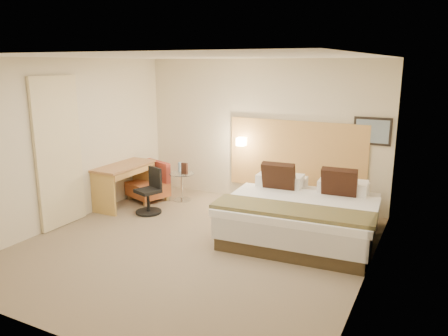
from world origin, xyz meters
The scene contains 19 objects.
floor centered at (0.00, 0.00, -0.01)m, with size 4.80×5.00×0.02m, color #7F6D55.
ceiling centered at (0.00, 0.00, 2.71)m, with size 4.80×5.00×0.02m, color white.
wall_back centered at (0.00, 2.51, 1.35)m, with size 4.80×0.02×2.70m, color beige.
wall_front centered at (0.00, -2.51, 1.35)m, with size 4.80×0.02×2.70m, color beige.
wall_left centered at (-2.41, 0.00, 1.35)m, with size 0.02×5.00×2.70m, color beige.
wall_right centered at (2.41, 0.00, 1.35)m, with size 0.02×5.00×2.70m, color beige.
headboard_panel centered at (0.70, 2.47, 0.95)m, with size 2.60×0.04×1.30m, color tan.
art_frame centered at (2.02, 2.48, 1.50)m, with size 0.62×0.03×0.47m, color black.
art_canvas centered at (2.02, 2.46, 1.50)m, with size 0.54×0.01×0.39m, color gray.
lamp_arm centered at (-0.35, 2.42, 1.15)m, with size 0.02×0.02×0.12m, color white.
lamp_shade centered at (-0.35, 2.36, 1.15)m, with size 0.15×0.15×0.15m, color #FFEDC6.
curtain centered at (-2.36, -0.25, 1.22)m, with size 0.06×0.90×2.42m, color beige.
bottle_a centered at (-1.42, 1.82, 0.65)m, with size 0.06×0.06×0.20m, color #83ACCB.
menu_folder centered at (-1.25, 1.73, 0.66)m, with size 0.13×0.05×0.22m, color #381F17.
bed centered at (1.29, 1.09, 0.35)m, with size 2.33×2.28×1.07m.
lounge_chair centered at (-1.93, 1.54, 0.29)m, with size 0.87×0.81×0.74m.
side_table centered at (-1.33, 1.76, 0.31)m, with size 0.52×0.52×0.55m.
desk centered at (-2.11, 1.03, 0.62)m, with size 0.59×1.26×0.78m.
desk_chair centered at (-1.45, 0.89, 0.33)m, with size 0.58×0.58×0.81m.
Camera 1 is at (3.10, -5.13, 2.61)m, focal length 35.00 mm.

